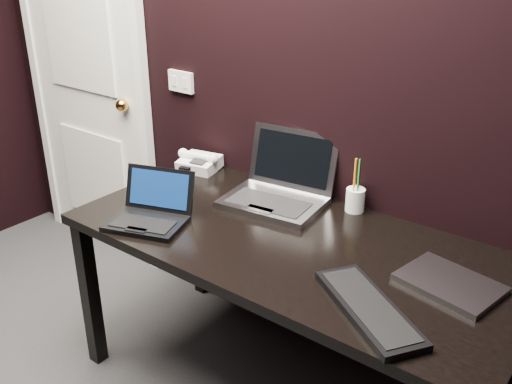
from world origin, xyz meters
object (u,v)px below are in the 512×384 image
Objects in this scene: mobile_phone at (185,181)px; pen_cup at (355,199)px; desk_phone at (199,162)px; netbook at (150,213)px; silver_laptop at (278,190)px; closed_laptop at (450,283)px; door at (86,77)px; ext_keyboard at (369,308)px; desk at (291,257)px.

mobile_phone is 0.45× the size of pen_cup.
netbook is at bearing -67.17° from desk_phone.
silver_laptop is at bearing -158.34° from pen_cup.
netbook is 1.07× the size of closed_laptop.
closed_laptop is (0.80, -0.18, -0.04)m from silver_laptop.
closed_laptop is at bearing -30.68° from pen_cup.
door reaches higher than desk_phone.
closed_laptop is 0.59m from pen_cup.
pen_cup is (-0.36, 0.58, 0.04)m from ext_keyboard.
mobile_phone is at bearing -63.36° from desk_phone.
desk_phone is (0.92, -0.08, -0.27)m from door.
desk_phone is (-0.50, 0.06, -0.01)m from silver_laptop.
ext_keyboard is at bearing -34.99° from silver_laptop.
door is 4.84× the size of silver_laptop.
ext_keyboard is at bearing -0.41° from netbook.
pen_cup is at bearing 4.23° from desk_phone.
netbook is at bearing -156.40° from desk.
ext_keyboard is 1.28m from desk_phone.
desk_phone is at bearing -175.77° from pen_cup.
desk_phone is 0.80m from pen_cup.
silver_laptop is (0.29, 0.46, 0.01)m from netbook.
desk_phone is at bearing 112.83° from netbook.
ext_keyboard is at bearing -57.92° from pen_cup.
silver_laptop is 0.82m from closed_laptop.
silver_laptop reaches higher than mobile_phone.
ext_keyboard is 1.11m from mobile_phone.
closed_laptop is at bearing 14.11° from netbook.
ext_keyboard reaches higher than closed_laptop.
netbook is at bearing 179.59° from ext_keyboard.
netbook is 3.57× the size of mobile_phone.
pen_cup is (0.80, 0.06, 0.01)m from desk_phone.
desk is 3.85× the size of silver_laptop.
pen_cup reaches higher than ext_keyboard.
closed_laptop is at bearing -8.32° from door.
desk is at bearing -175.06° from closed_laptop.
mobile_phone reaches higher than desk_phone.
desk_phone reaches higher than desk.
mobile_phone is at bearing -15.75° from door.
desk_phone is 0.23m from mobile_phone.
door is 1.73m from desk.
silver_laptop is at bearing 57.88° from netbook.
ext_keyboard is at bearing -27.95° from desk.
door is 1.74m from pen_cup.
mobile_phone is at bearing -160.12° from silver_laptop.
desk is at bearing -101.43° from pen_cup.
mobile_phone is (-0.11, 0.31, -0.00)m from netbook.
pen_cup is at bearing 122.08° from ext_keyboard.
silver_laptop is at bearing 19.88° from mobile_phone.
closed_laptop is 1.20m from mobile_phone.
mobile_phone is (1.02, -0.29, -0.27)m from door.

